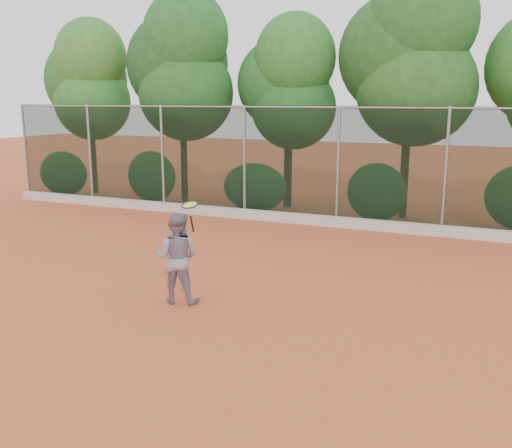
% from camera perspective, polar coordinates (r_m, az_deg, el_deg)
% --- Properties ---
extents(ground, '(80.00, 80.00, 0.00)m').
position_cam_1_polar(ground, '(10.81, -2.13, -7.53)').
color(ground, '#CB5730').
rests_on(ground, ground).
extents(concrete_curb, '(24.00, 0.20, 0.30)m').
position_cam_1_polar(concrete_curb, '(16.95, 7.86, 0.24)').
color(concrete_curb, beige).
rests_on(concrete_curb, ground).
extents(tennis_player, '(0.94, 0.79, 1.70)m').
position_cam_1_polar(tennis_player, '(10.54, -7.89, -3.34)').
color(tennis_player, gray).
rests_on(tennis_player, ground).
extents(chainlink_fence, '(24.09, 0.09, 3.50)m').
position_cam_1_polar(chainlink_fence, '(16.85, 8.20, 6.05)').
color(chainlink_fence, black).
rests_on(chainlink_fence, ground).
extents(foliage_backdrop, '(23.70, 3.63, 7.55)m').
position_cam_1_polar(foliage_backdrop, '(18.82, 8.45, 14.45)').
color(foliage_backdrop, '#47301B').
rests_on(foliage_backdrop, ground).
extents(tennis_racket, '(0.33, 0.32, 0.56)m').
position_cam_1_polar(tennis_racket, '(10.03, -6.61, 1.69)').
color(tennis_racket, black).
rests_on(tennis_racket, ground).
extents(tennis_ball_in_flight, '(0.07, 0.07, 0.07)m').
position_cam_1_polar(tennis_ball_in_flight, '(11.26, -14.42, 2.14)').
color(tennis_ball_in_flight, '#CEEA35').
rests_on(tennis_ball_in_flight, ground).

